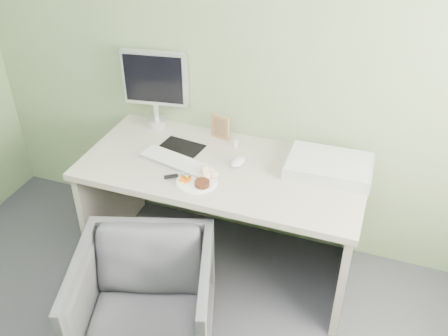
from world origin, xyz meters
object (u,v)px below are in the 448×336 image
(plate, at_px, (197,182))
(scanner, at_px, (329,167))
(desk, at_px, (223,192))
(desk_chair, at_px, (145,305))
(monitor, at_px, (155,85))

(plate, bearing_deg, scanner, 27.62)
(desk, xyz_separation_m, plate, (-0.08, -0.20, 0.19))
(desk_chair, bearing_deg, desk, 60.41)
(desk, bearing_deg, plate, -111.24)
(plate, bearing_deg, monitor, 132.85)
(monitor, distance_m, desk_chair, 1.31)
(plate, distance_m, desk_chair, 0.68)
(monitor, bearing_deg, desk_chair, -78.10)
(desk, xyz_separation_m, monitor, (-0.55, 0.31, 0.46))
(scanner, distance_m, monitor, 1.16)
(desk, xyz_separation_m, desk_chair, (-0.15, -0.73, -0.24))
(scanner, relative_size, desk_chair, 0.68)
(plate, height_order, monitor, monitor)
(scanner, height_order, desk_chair, scanner)
(scanner, bearing_deg, plate, -153.95)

